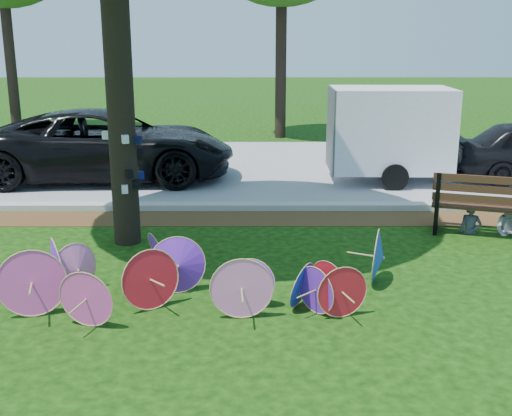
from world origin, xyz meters
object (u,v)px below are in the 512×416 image
at_px(cargo_trailer, 390,129).
at_px(parasol_pile, 187,276).
at_px(person_left, 472,205).
at_px(black_van, 107,145).
at_px(park_bench, 494,204).

bearing_deg(cargo_trailer, parasol_pile, -118.55).
bearing_deg(parasol_pile, person_left, 32.66).
relative_size(black_van, cargo_trailer, 2.21).
distance_m(cargo_trailer, park_bench, 4.29).
relative_size(black_van, person_left, 5.83).
bearing_deg(black_van, person_left, -123.27).
bearing_deg(person_left, cargo_trailer, 115.94).
xyz_separation_m(parasol_pile, cargo_trailer, (4.03, 7.06, 0.88)).
xyz_separation_m(cargo_trailer, park_bench, (0.99, -4.12, -0.70)).
bearing_deg(cargo_trailer, person_left, -79.92).
bearing_deg(parasol_pile, black_van, 109.62).
distance_m(cargo_trailer, person_left, 4.18).
distance_m(park_bench, person_left, 0.36).
xyz_separation_m(parasol_pile, park_bench, (5.02, 2.94, 0.17)).
xyz_separation_m(parasol_pile, black_van, (-2.62, 7.36, 0.46)).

